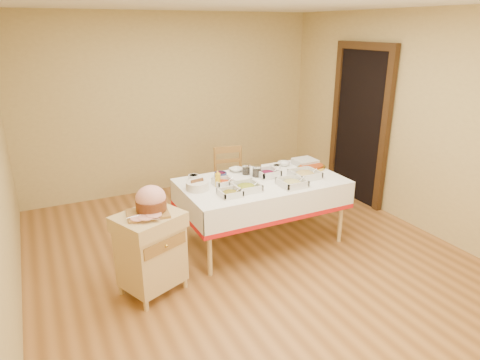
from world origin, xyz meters
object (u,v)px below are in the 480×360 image
plate_stack (305,162)px  brass_platter (311,167)px  dining_table (261,194)px  dining_chair (231,181)px  ham_on_board (151,202)px  preserve_jar_left (246,170)px  butcher_cart (151,249)px  preserve_jar_right (257,172)px  mustard_bottle (218,179)px  bread_basket (197,186)px

plate_stack → brass_platter: bearing=-97.9°
dining_table → plate_stack: (0.76, 0.25, 0.20)m
dining_table → dining_chair: 0.88m
ham_on_board → preserve_jar_left: 1.47m
ham_on_board → brass_platter: 2.16m
butcher_cart → brass_platter: size_ratio=2.16×
brass_platter → preserve_jar_right: bearing=175.6°
mustard_bottle → butcher_cart: bearing=-152.0°
preserve_jar_right → bread_basket: bearing=-173.2°
ham_on_board → mustard_bottle: 0.96m
ham_on_board → preserve_jar_right: (1.38, 0.54, -0.09)m
ham_on_board → bread_basket: ham_on_board is taller
mustard_bottle → bread_basket: 0.24m
preserve_jar_right → mustard_bottle: 0.54m
brass_platter → dining_chair: bearing=132.6°
dining_table → dining_chair: bearing=88.8°
dining_chair → preserve_jar_right: bearing=-90.4°
ham_on_board → preserve_jar_right: size_ratio=2.93×
bread_basket → brass_platter: bearing=1.4°
butcher_cart → plate_stack: (2.17, 0.68, 0.35)m
dining_table → mustard_bottle: 0.57m
dining_table → bread_basket: bearing=176.0°
dining_table → plate_stack: bearing=18.4°
butcher_cart → brass_platter: (2.14, 0.52, 0.33)m
dining_chair → bread_basket: bearing=-133.4°
preserve_jar_left → preserve_jar_right: preserve_jar_right is taller
dining_chair → preserve_jar_left: (-0.08, -0.60, 0.35)m
preserve_jar_left → bread_basket: size_ratio=0.51×
dining_chair → preserve_jar_right: (-0.00, -0.72, 0.35)m
ham_on_board → preserve_jar_right: bearing=21.4°
butcher_cart → plate_stack: 2.30m
preserve_jar_left → mustard_bottle: mustard_bottle is taller
ham_on_board → plate_stack: size_ratio=1.53×
preserve_jar_left → mustard_bottle: bearing=-153.9°
preserve_jar_right → mustard_bottle: size_ratio=0.72×
dining_table → plate_stack: plate_stack is taller
mustard_bottle → brass_platter: 1.25m
dining_table → preserve_jar_left: size_ratio=14.85×
plate_stack → mustard_bottle: bearing=-170.7°
ham_on_board → plate_stack: 2.23m
preserve_jar_right → bread_basket: preserve_jar_right is taller
dining_chair → ham_on_board: (-1.39, -1.27, 0.44)m
ham_on_board → plate_stack: bearing=17.0°
dining_chair → preserve_jar_right: dining_chair is taller
butcher_cart → dining_chair: 1.93m
butcher_cart → plate_stack: bearing=17.5°
preserve_jar_right → butcher_cart: bearing=-158.0°
mustard_bottle → preserve_jar_right: bearing=10.6°
preserve_jar_right → preserve_jar_left: bearing=119.8°
butcher_cart → bread_basket: bearing=36.2°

